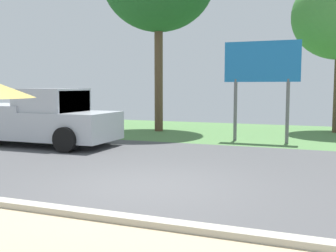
# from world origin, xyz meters

# --- Properties ---
(ground_plane) EXTENTS (40.00, 22.00, 0.20)m
(ground_plane) POSITION_xyz_m (0.00, 2.95, -0.05)
(ground_plane) COLOR #4C4C4F
(pickup_truck) EXTENTS (5.20, 2.28, 1.88)m
(pickup_truck) POSITION_xyz_m (-5.55, 3.88, 0.87)
(pickup_truck) COLOR #ADB2BA
(pickup_truck) RESTS_ON ground_plane
(roadside_billboard) EXTENTS (2.60, 0.12, 3.50)m
(roadside_billboard) POSITION_xyz_m (1.14, 7.30, 2.55)
(roadside_billboard) COLOR slate
(roadside_billboard) RESTS_ON ground_plane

